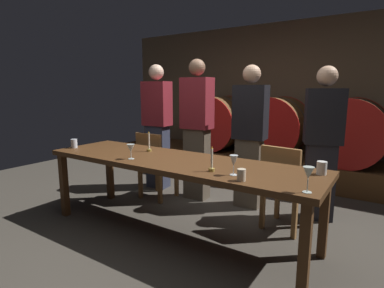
% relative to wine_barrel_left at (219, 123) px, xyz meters
% --- Properties ---
extents(ground_plane, '(8.43, 8.43, 0.00)m').
position_rel_wine_barrel_left_xyz_m(ground_plane, '(1.06, -2.38, -0.83)').
color(ground_plane, '#3F3A33').
extents(back_wall, '(6.48, 0.24, 2.53)m').
position_rel_wine_barrel_left_xyz_m(back_wall, '(1.06, 0.55, 0.43)').
color(back_wall, brown).
rests_on(back_wall, ground).
extents(barrel_shelf, '(5.83, 0.90, 0.36)m').
position_rel_wine_barrel_left_xyz_m(barrel_shelf, '(1.06, -0.00, -0.65)').
color(barrel_shelf, brown).
rests_on(barrel_shelf, ground).
extents(wine_barrel_left, '(0.95, 0.83, 0.95)m').
position_rel_wine_barrel_left_xyz_m(wine_barrel_left, '(0.00, 0.00, 0.00)').
color(wine_barrel_left, brown).
rests_on(wine_barrel_left, barrel_shelf).
extents(wine_barrel_center, '(0.95, 0.83, 0.95)m').
position_rel_wine_barrel_left_xyz_m(wine_barrel_center, '(1.05, 0.00, 0.00)').
color(wine_barrel_center, brown).
rests_on(wine_barrel_center, barrel_shelf).
extents(wine_barrel_right, '(0.95, 0.83, 0.95)m').
position_rel_wine_barrel_left_xyz_m(wine_barrel_right, '(2.13, 0.00, 0.00)').
color(wine_barrel_right, '#513319').
rests_on(wine_barrel_right, barrel_shelf).
extents(dining_table, '(2.79, 0.79, 0.76)m').
position_rel_wine_barrel_left_xyz_m(dining_table, '(0.89, -2.51, -0.14)').
color(dining_table, '#4C2D16').
rests_on(dining_table, ground).
extents(chair_left, '(0.41, 0.41, 0.88)m').
position_rel_wine_barrel_left_xyz_m(chair_left, '(0.07, -1.86, -0.34)').
color(chair_left, olive).
rests_on(chair_left, ground).
extents(chair_right, '(0.45, 0.45, 0.88)m').
position_rel_wine_barrel_left_xyz_m(chair_right, '(1.75, -1.86, -0.34)').
color(chair_right, olive).
rests_on(chair_right, ground).
extents(guest_far_left, '(0.40, 0.27, 1.77)m').
position_rel_wine_barrel_left_xyz_m(guest_far_left, '(-0.21, -1.45, 0.08)').
color(guest_far_left, '#33384C').
rests_on(guest_far_left, ground).
extents(guest_center_left, '(0.39, 0.25, 1.80)m').
position_rel_wine_barrel_left_xyz_m(guest_center_left, '(0.51, -1.53, 0.09)').
color(guest_center_left, brown).
rests_on(guest_center_left, ground).
extents(guest_center_right, '(0.40, 0.27, 1.70)m').
position_rel_wine_barrel_left_xyz_m(guest_center_right, '(1.20, -1.43, 0.04)').
color(guest_center_right, brown).
rests_on(guest_center_right, ground).
extents(guest_far_right, '(0.44, 0.36, 1.67)m').
position_rel_wine_barrel_left_xyz_m(guest_far_right, '(2.00, -1.35, 0.02)').
color(guest_far_right, black).
rests_on(guest_far_right, ground).
extents(candle_left, '(0.05, 0.05, 0.22)m').
position_rel_wine_barrel_left_xyz_m(candle_left, '(0.43, -2.36, -0.01)').
color(candle_left, olive).
rests_on(candle_left, dining_table).
extents(candle_right, '(0.05, 0.05, 0.21)m').
position_rel_wine_barrel_left_xyz_m(candle_right, '(1.40, -2.70, -0.01)').
color(candle_right, olive).
rests_on(candle_right, dining_table).
extents(wine_glass_left, '(0.08, 0.08, 0.15)m').
position_rel_wine_barrel_left_xyz_m(wine_glass_left, '(0.53, -2.74, 0.03)').
color(wine_glass_left, silver).
rests_on(wine_glass_left, dining_table).
extents(wine_glass_center, '(0.07, 0.07, 0.16)m').
position_rel_wine_barrel_left_xyz_m(wine_glass_center, '(1.60, -2.70, 0.04)').
color(wine_glass_center, white).
rests_on(wine_glass_center, dining_table).
extents(wine_glass_right, '(0.07, 0.07, 0.17)m').
position_rel_wine_barrel_left_xyz_m(wine_glass_right, '(2.18, -2.81, 0.06)').
color(wine_glass_right, silver).
rests_on(wine_glass_right, dining_table).
extents(cup_left, '(0.07, 0.07, 0.10)m').
position_rel_wine_barrel_left_xyz_m(cup_left, '(-0.42, -2.68, -0.02)').
color(cup_left, silver).
rests_on(cup_left, dining_table).
extents(cup_center, '(0.06, 0.06, 0.09)m').
position_rel_wine_barrel_left_xyz_m(cup_center, '(1.72, -2.81, -0.03)').
color(cup_center, beige).
rests_on(cup_center, dining_table).
extents(cup_right, '(0.08, 0.08, 0.10)m').
position_rel_wine_barrel_left_xyz_m(cup_right, '(2.17, -2.30, -0.02)').
color(cup_right, white).
rests_on(cup_right, dining_table).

